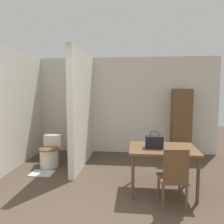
{
  "coord_description": "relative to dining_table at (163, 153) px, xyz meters",
  "views": [
    {
      "loc": [
        0.45,
        -2.24,
        1.68
      ],
      "look_at": [
        0.03,
        1.86,
        1.25
      ],
      "focal_mm": 35.0,
      "sensor_mm": 36.0,
      "label": 1
    }
  ],
  "objects": [
    {
      "name": "wall_back",
      "position": [
        -0.91,
        2.25,
        0.59
      ],
      "size": [
        5.12,
        0.12,
        2.5
      ],
      "color": "beige",
      "rests_on": "ground_plane"
    },
    {
      "name": "partition_wall",
      "position": [
        -1.62,
        1.23,
        0.59
      ],
      "size": [
        0.12,
        1.92,
        2.5
      ],
      "color": "beige",
      "rests_on": "ground_plane"
    },
    {
      "name": "wooden_chair",
      "position": [
        0.09,
        -0.52,
        -0.18
      ],
      "size": [
        0.41,
        0.41,
        0.89
      ],
      "rotation": [
        0.0,
        0.0,
        0.09
      ],
      "color": "brown",
      "rests_on": "ground_plane"
    },
    {
      "name": "wall_left",
      "position": [
        -3.03,
        0.46,
        0.59
      ],
      "size": [
        0.12,
        4.47,
        2.5
      ],
      "color": "beige",
      "rests_on": "ground_plane"
    },
    {
      "name": "toilet",
      "position": [
        -2.29,
        0.98,
        -0.38
      ],
      "size": [
        0.42,
        0.57,
        0.65
      ],
      "color": "silver",
      "rests_on": "ground_plane"
    },
    {
      "name": "wooden_cabinet",
      "position": [
        0.68,
        1.95,
        0.19
      ],
      "size": [
        0.44,
        0.46,
        1.69
      ],
      "color": "brown",
      "rests_on": "ground_plane"
    },
    {
      "name": "bath_mat",
      "position": [
        -2.29,
        0.52,
        -0.65
      ],
      "size": [
        0.45,
        0.34,
        0.01
      ],
      "color": "#B2BCC6",
      "rests_on": "ground_plane"
    },
    {
      "name": "handbag",
      "position": [
        -0.14,
        -0.03,
        0.19
      ],
      "size": [
        0.28,
        0.17,
        0.28
      ],
      "color": "black",
      "rests_on": "dining_table"
    },
    {
      "name": "dining_table",
      "position": [
        0.0,
        0.0,
        0.0
      ],
      "size": [
        1.07,
        0.78,
        0.74
      ],
      "color": "brown",
      "rests_on": "ground_plane"
    }
  ]
}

